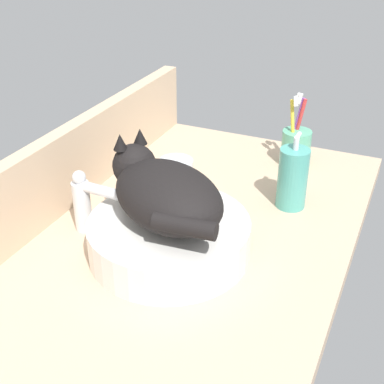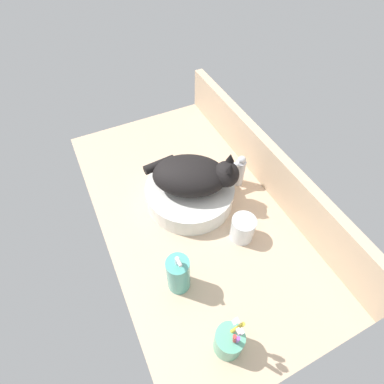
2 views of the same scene
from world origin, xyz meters
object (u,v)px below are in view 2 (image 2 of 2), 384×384
at_px(sink_basin, 190,193).
at_px(cat, 194,175).
at_px(faucet, 238,170).
at_px(toothbrush_cup, 229,341).
at_px(water_glass, 242,229).
at_px(soap_dispenser, 178,274).

height_order(sink_basin, cat, cat).
height_order(faucet, toothbrush_cup, toothbrush_cup).
relative_size(sink_basin, water_glass, 3.47).
relative_size(cat, soap_dispenser, 1.76).
distance_m(cat, faucet, 0.19).
bearing_deg(toothbrush_cup, cat, 164.32).
height_order(cat, toothbrush_cup, cat).
bearing_deg(soap_dispenser, toothbrush_cup, 12.23).
relative_size(cat, water_glass, 3.35).
xyz_separation_m(faucet, soap_dispenser, (0.27, -0.36, -0.00)).
bearing_deg(faucet, soap_dispenser, -52.92).
distance_m(soap_dispenser, toothbrush_cup, 0.21).
height_order(faucet, water_glass, faucet).
bearing_deg(soap_dispenser, cat, 146.33).
xyz_separation_m(cat, toothbrush_cup, (0.48, -0.13, -0.08)).
bearing_deg(sink_basin, toothbrush_cup, -14.14).
bearing_deg(faucet, cat, -89.84).
bearing_deg(sink_basin, faucet, 88.31).
relative_size(toothbrush_cup, water_glass, 2.08).
bearing_deg(toothbrush_cup, soap_dispenser, -167.77).
height_order(faucet, soap_dispenser, soap_dispenser).
xyz_separation_m(soap_dispenser, water_glass, (-0.06, 0.25, -0.03)).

